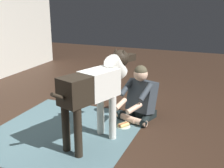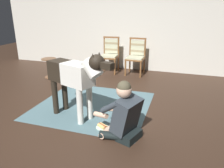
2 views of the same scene
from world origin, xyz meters
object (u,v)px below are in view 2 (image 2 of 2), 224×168
object	(u,v)px
large_dog	(75,76)
round_side_table	(49,66)
person_sitting_on_floor	(124,115)
dining_chair_right_of_pair	(136,55)
hot_dog_on_plate	(102,126)
dining_chair_left_of_pair	(110,53)

from	to	relation	value
large_dog	round_side_table	xyz separation A→B (m)	(-1.69, 1.79, -0.44)
person_sitting_on_floor	large_dog	bearing A→B (deg)	160.49
large_dog	dining_chair_right_of_pair	bearing A→B (deg)	82.33
hot_dog_on_plate	round_side_table	distance (m)	2.97
large_dog	dining_chair_left_of_pair	bearing A→B (deg)	97.34
person_sitting_on_floor	hot_dog_on_plate	xyz separation A→B (m)	(-0.37, 0.13, -0.32)
dining_chair_right_of_pair	hot_dog_on_plate	world-z (taller)	dining_chair_right_of_pair
person_sitting_on_floor	hot_dog_on_plate	distance (m)	0.50
hot_dog_on_plate	dining_chair_right_of_pair	bearing A→B (deg)	92.59
dining_chair_left_of_pair	round_side_table	size ratio (longest dim) A/B	1.91
person_sitting_on_floor	round_side_table	distance (m)	3.32
person_sitting_on_floor	large_dog	xyz separation A→B (m)	(-0.88, 0.31, 0.39)
large_dog	round_side_table	distance (m)	2.50
round_side_table	hot_dog_on_plate	bearing A→B (deg)	-41.80
dining_chair_right_of_pair	person_sitting_on_floor	world-z (taller)	dining_chair_right_of_pair
dining_chair_right_of_pair	large_dog	size ratio (longest dim) A/B	0.72
dining_chair_left_of_pair	round_side_table	world-z (taller)	dining_chair_left_of_pair
round_side_table	dining_chair_right_of_pair	bearing A→B (deg)	26.64
dining_chair_left_of_pair	hot_dog_on_plate	xyz separation A→B (m)	(0.88, -3.01, -0.52)
person_sitting_on_floor	hot_dog_on_plate	world-z (taller)	person_sitting_on_floor
dining_chair_right_of_pair	large_dog	xyz separation A→B (m)	(-0.38, -2.83, 0.20)
dining_chair_left_of_pair	person_sitting_on_floor	size ratio (longest dim) A/B	1.16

